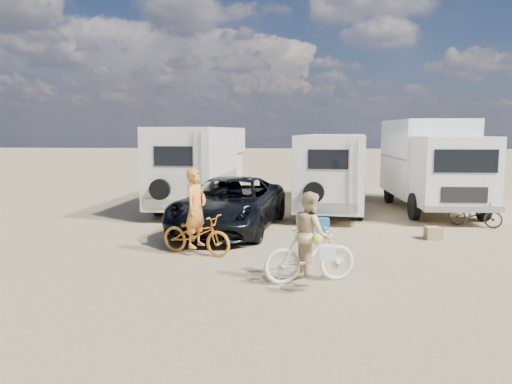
# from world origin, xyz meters

# --- Properties ---
(ground) EXTENTS (140.00, 140.00, 0.00)m
(ground) POSITION_xyz_m (0.00, 0.00, 0.00)
(ground) COLOR tan
(ground) RESTS_ON ground
(rv_main) EXTENTS (3.11, 7.65, 2.74)m
(rv_main) POSITION_xyz_m (0.36, 7.17, 1.37)
(rv_main) COLOR white
(rv_main) RESTS_ON ground
(rv_left) EXTENTS (2.58, 7.36, 3.00)m
(rv_left) POSITION_xyz_m (-4.61, 7.25, 1.50)
(rv_left) COLOR beige
(rv_left) RESTS_ON ground
(box_truck) EXTENTS (2.56, 6.51, 3.30)m
(box_truck) POSITION_xyz_m (3.86, 6.95, 1.65)
(box_truck) COLOR white
(box_truck) RESTS_ON ground
(dark_suv) EXTENTS (3.27, 5.80, 1.53)m
(dark_suv) POSITION_xyz_m (-2.97, 2.95, 0.76)
(dark_suv) COLOR black
(dark_suv) RESTS_ON ground
(bike_man) EXTENTS (1.92, 1.26, 0.95)m
(bike_man) POSITION_xyz_m (-3.41, 0.07, 0.48)
(bike_man) COLOR orange
(bike_man) RESTS_ON ground
(bike_woman) EXTENTS (1.89, 1.05, 1.09)m
(bike_woman) POSITION_xyz_m (-0.82, -1.91, 0.55)
(bike_woman) COLOR silver
(bike_woman) RESTS_ON ground
(rider_man) EXTENTS (0.66, 0.79, 1.84)m
(rider_man) POSITION_xyz_m (-3.41, 0.07, 0.92)
(rider_man) COLOR orange
(rider_man) RESTS_ON ground
(rider_woman) EXTENTS (0.81, 0.91, 1.58)m
(rider_woman) POSITION_xyz_m (-0.82, -1.91, 0.79)
(rider_woman) COLOR #D0B884
(rider_woman) RESTS_ON ground
(bike_parked) EXTENTS (1.61, 1.11, 0.80)m
(bike_parked) POSITION_xyz_m (4.34, 3.97, 0.40)
(bike_parked) COLOR #2A2C2A
(bike_parked) RESTS_ON ground
(cooler) EXTENTS (0.52, 0.40, 0.39)m
(cooler) POSITION_xyz_m (-0.36, 2.90, 0.20)
(cooler) COLOR #1F5C95
(cooler) RESTS_ON ground
(crate) EXTENTS (0.42, 0.42, 0.33)m
(crate) POSITION_xyz_m (2.61, 2.12, 0.16)
(crate) COLOR #987C53
(crate) RESTS_ON ground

